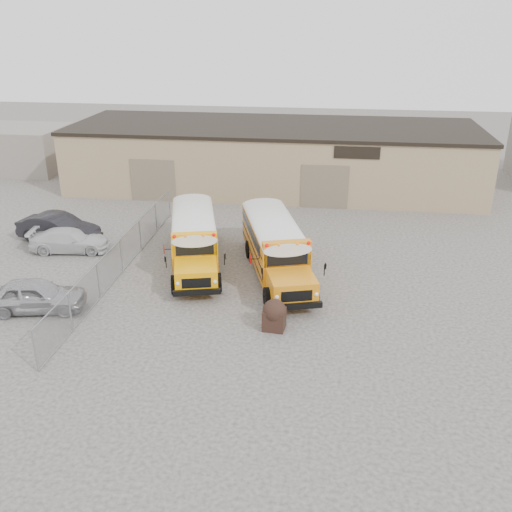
# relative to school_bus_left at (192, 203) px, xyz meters

# --- Properties ---
(ground) EXTENTS (120.00, 120.00, 0.00)m
(ground) POSITION_rel_school_bus_left_xyz_m (4.00, -10.21, -1.53)
(ground) COLOR #3C3A37
(ground) RESTS_ON ground
(warehouse) EXTENTS (30.20, 10.20, 4.67)m
(warehouse) POSITION_rel_school_bus_left_xyz_m (4.00, 9.79, 0.84)
(warehouse) COLOR #9E8061
(warehouse) RESTS_ON ground
(chainlink_fence) EXTENTS (0.07, 18.07, 1.81)m
(chainlink_fence) POSITION_rel_school_bus_left_xyz_m (-2.00, -7.21, -0.63)
(chainlink_fence) COLOR gray
(chainlink_fence) RESTS_ON ground
(distant_building_left) EXTENTS (8.00, 6.00, 3.60)m
(distant_building_left) POSITION_rel_school_bus_left_xyz_m (-18.00, 11.79, 0.27)
(distant_building_left) COLOR gray
(distant_building_left) RESTS_ON ground
(school_bus_left) EXTENTS (4.40, 9.32, 2.65)m
(school_bus_left) POSITION_rel_school_bus_left_xyz_m (0.00, 0.00, 0.00)
(school_bus_left) COLOR #FFA204
(school_bus_left) RESTS_ON ground
(school_bus_right) EXTENTS (4.86, 9.63, 2.74)m
(school_bus_right) POSITION_rel_school_bus_left_xyz_m (4.16, -0.51, 0.05)
(school_bus_right) COLOR orange
(school_bus_right) RESTS_ON ground
(tarp_bundle) EXTENTS (1.00, 1.00, 1.36)m
(tarp_bundle) POSITION_rel_school_bus_left_xyz_m (6.37, -11.85, -0.84)
(tarp_bundle) COLOR black
(tarp_bundle) RESTS_ON ground
(car_silver) EXTENTS (4.64, 2.58, 1.49)m
(car_silver) POSITION_rel_school_bus_left_xyz_m (-4.36, -11.67, -0.79)
(car_silver) COLOR #ADADB2
(car_silver) RESTS_ON ground
(car_white) EXTENTS (4.60, 2.35, 1.28)m
(car_white) POSITION_rel_school_bus_left_xyz_m (-5.87, -4.84, -0.90)
(car_white) COLOR silver
(car_white) RESTS_ON ground
(car_dark) EXTENTS (5.13, 2.68, 1.61)m
(car_dark) POSITION_rel_school_bus_left_xyz_m (-7.15, -3.51, -0.73)
(car_dark) COLOR black
(car_dark) RESTS_ON ground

